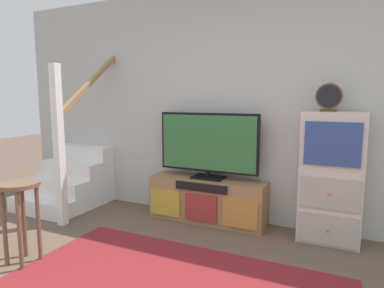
{
  "coord_description": "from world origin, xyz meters",
  "views": [
    {
      "loc": [
        1.13,
        -1.27,
        1.43
      ],
      "look_at": [
        -0.32,
        1.82,
        0.96
      ],
      "focal_mm": 31.13,
      "sensor_mm": 36.0,
      "label": 1
    }
  ],
  "objects_px": {
    "television": "(208,144)",
    "bar_stool_near": "(20,204)",
    "media_console": "(207,200)",
    "desk_clock": "(329,97)",
    "side_cabinet": "(331,178)"
  },
  "relations": [
    {
      "from": "television",
      "to": "bar_stool_near",
      "type": "xyz_separation_m",
      "value": [
        -1.07,
        -1.63,
        -0.37
      ]
    },
    {
      "from": "media_console",
      "to": "television",
      "type": "xyz_separation_m",
      "value": [
        0.0,
        0.02,
        0.66
      ]
    },
    {
      "from": "desk_clock",
      "to": "bar_stool_near",
      "type": "relative_size",
      "value": 0.38
    },
    {
      "from": "media_console",
      "to": "desk_clock",
      "type": "height_order",
      "value": "desk_clock"
    },
    {
      "from": "bar_stool_near",
      "to": "media_console",
      "type": "bearing_deg",
      "value": 56.35
    },
    {
      "from": "television",
      "to": "bar_stool_near",
      "type": "bearing_deg",
      "value": -123.26
    },
    {
      "from": "side_cabinet",
      "to": "desk_clock",
      "type": "distance_m",
      "value": 0.79
    },
    {
      "from": "media_console",
      "to": "television",
      "type": "relative_size",
      "value": 1.15
    },
    {
      "from": "desk_clock",
      "to": "television",
      "type": "bearing_deg",
      "value": 178.69
    },
    {
      "from": "television",
      "to": "desk_clock",
      "type": "bearing_deg",
      "value": -1.31
    },
    {
      "from": "desk_clock",
      "to": "bar_stool_near",
      "type": "height_order",
      "value": "desk_clock"
    },
    {
      "from": "media_console",
      "to": "side_cabinet",
      "type": "height_order",
      "value": "side_cabinet"
    },
    {
      "from": "media_console",
      "to": "television",
      "type": "height_order",
      "value": "television"
    },
    {
      "from": "television",
      "to": "desk_clock",
      "type": "relative_size",
      "value": 4.39
    },
    {
      "from": "media_console",
      "to": "bar_stool_near",
      "type": "height_order",
      "value": "bar_stool_near"
    }
  ]
}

